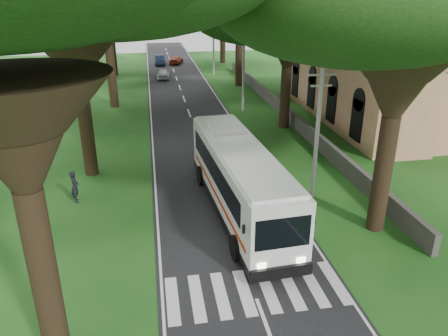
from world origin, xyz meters
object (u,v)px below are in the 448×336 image
at_px(pole_near, 317,132).
at_px(pole_mid, 243,70).
at_px(church, 384,66).
at_px(pedestrian, 75,187).
at_px(pole_far, 214,45).
at_px(coach_bus, 239,177).
at_px(distant_car_a, 163,74).
at_px(distant_car_b, 160,60).
at_px(distant_car_c, 176,60).

height_order(pole_near, pole_mid, same).
xyz_separation_m(church, pedestrian, (-26.32, -13.69, -3.94)).
xyz_separation_m(pole_far, coach_bus, (-4.70, -40.97, -2.08)).
relative_size(pole_far, pedestrian, 4.11).
bearing_deg(pole_near, coach_bus, -168.40).
height_order(pole_near, distant_car_a, pole_near).
relative_size(distant_car_b, pedestrian, 2.28).
relative_size(distant_car_c, pedestrian, 2.17).
distance_m(church, pole_near, 19.88).
bearing_deg(distant_car_c, distant_car_a, 92.74).
distance_m(coach_bus, distant_car_c, 51.00).
height_order(distant_car_b, pedestrian, pedestrian).
xyz_separation_m(pole_near, distant_car_a, (-7.27, 37.95, -3.47)).
height_order(church, distant_car_b, church).
relative_size(pole_mid, coach_bus, 0.60).
xyz_separation_m(pole_near, pedestrian, (-13.95, 1.85, -3.21)).
distance_m(church, pole_far, 27.41).
distance_m(pole_near, distant_car_c, 50.35).
bearing_deg(church, distant_car_a, 131.24).
bearing_deg(pole_near, distant_car_c, 95.37).
xyz_separation_m(coach_bus, distant_car_b, (-2.63, 50.63, -1.34)).
bearing_deg(pole_mid, pedestrian, -127.56).
height_order(coach_bus, distant_car_c, coach_bus).
height_order(coach_bus, distant_car_b, coach_bus).
height_order(pole_near, distant_car_c, pole_near).
bearing_deg(pole_near, pole_mid, 90.00).
bearing_deg(pole_mid, pole_far, 90.00).
height_order(pole_near, distant_car_b, pole_near).
height_order(pole_mid, distant_car_c, pole_mid).
xyz_separation_m(coach_bus, distant_car_c, (0.00, 50.98, -1.46)).
distance_m(pole_mid, distant_car_a, 19.67).
height_order(pole_near, coach_bus, pole_near).
relative_size(church, pedestrian, 12.34).
height_order(distant_car_c, pedestrian, pedestrian).
relative_size(pole_mid, pedestrian, 4.11).
relative_size(church, distant_car_a, 6.00).
relative_size(coach_bus, pedestrian, 6.90).
height_order(church, coach_bus, church).
xyz_separation_m(pole_mid, pedestrian, (-13.95, -18.15, -3.21)).
bearing_deg(pole_mid, coach_bus, -102.65).
height_order(coach_bus, distant_car_a, coach_bus).
relative_size(distant_car_a, distant_car_c, 0.95).
relative_size(pole_near, distant_car_b, 1.81).
height_order(distant_car_a, pedestrian, pedestrian).
height_order(pole_far, distant_car_a, pole_far).
xyz_separation_m(coach_bus, pedestrian, (-9.25, 2.82, -1.13)).
relative_size(pole_far, coach_bus, 0.60).
xyz_separation_m(pole_mid, coach_bus, (-4.70, -20.97, -2.08)).
height_order(pole_mid, pole_far, same).
bearing_deg(distant_car_a, pedestrian, 84.28).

